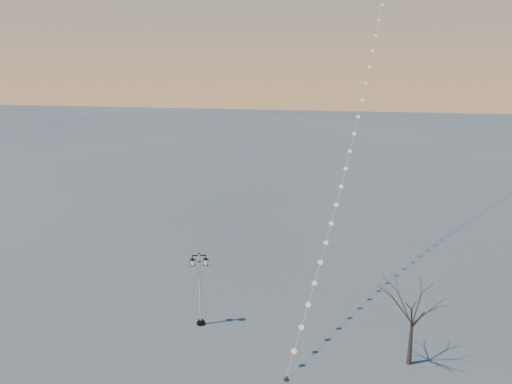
# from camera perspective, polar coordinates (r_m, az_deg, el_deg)

# --- Properties ---
(ground) EXTENTS (300.00, 300.00, 0.00)m
(ground) POSITION_cam_1_polar(r_m,az_deg,el_deg) (27.69, -1.03, -17.63)
(ground) COLOR #4F5050
(ground) RESTS_ON ground
(street_lamp) EXTENTS (1.07, 0.60, 4.34)m
(street_lamp) POSITION_cam_1_polar(r_m,az_deg,el_deg) (29.78, -6.17, -10.14)
(street_lamp) COLOR black
(street_lamp) RESTS_ON ground
(bare_tree) EXTENTS (2.48, 2.48, 4.11)m
(bare_tree) POSITION_cam_1_polar(r_m,az_deg,el_deg) (26.86, 16.83, -12.39)
(bare_tree) COLOR #352C25
(bare_tree) RESTS_ON ground
(kite_train) EXTENTS (5.73, 35.66, 31.48)m
(kite_train) POSITION_cam_1_polar(r_m,az_deg,el_deg) (38.95, 11.94, 15.23)
(kite_train) COLOR #38231C
(kite_train) RESTS_ON ground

